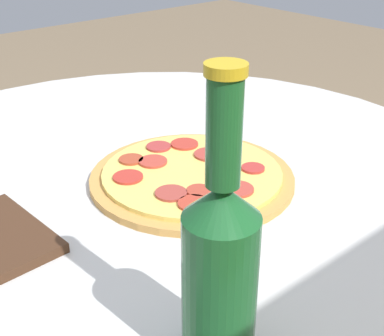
{
  "coord_description": "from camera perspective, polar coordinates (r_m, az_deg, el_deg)",
  "views": [
    {
      "loc": [
        0.39,
        0.54,
        1.05
      ],
      "look_at": [
        -0.03,
        0.05,
        0.72
      ],
      "focal_mm": 50.0,
      "sensor_mm": 36.0,
      "label": 1
    }
  ],
  "objects": [
    {
      "name": "table",
      "position": [
        0.84,
        -3.82,
        -10.55
      ],
      "size": [
        1.0,
        1.0,
        0.7
      ],
      "color": "silver",
      "rests_on": "ground_plane"
    },
    {
      "name": "pizza",
      "position": [
        0.74,
        -0.03,
        -0.83
      ],
      "size": [
        0.28,
        0.28,
        0.02
      ],
      "color": "#C68E47",
      "rests_on": "table"
    },
    {
      "name": "beer_bottle",
      "position": [
        0.42,
        3.01,
        -10.59
      ],
      "size": [
        0.06,
        0.06,
        0.26
      ],
      "color": "#195628",
      "rests_on": "table"
    }
  ]
}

